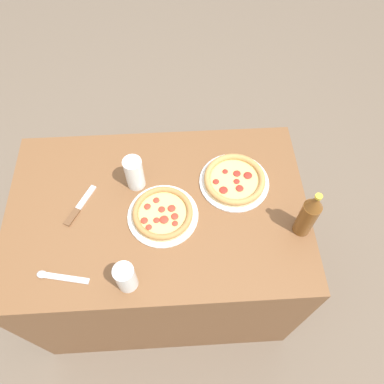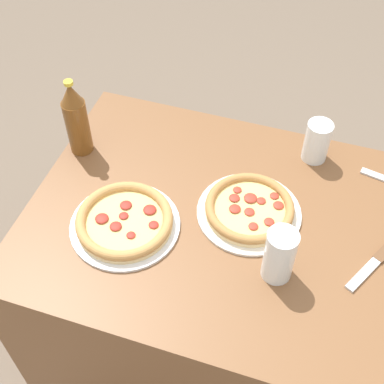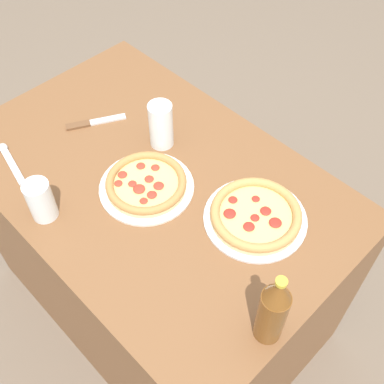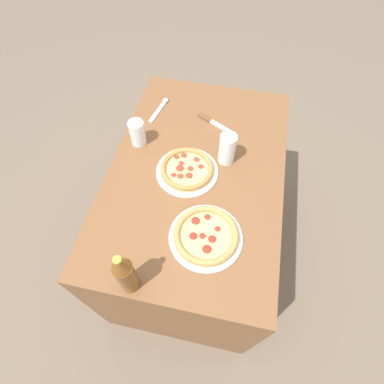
{
  "view_description": "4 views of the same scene",
  "coord_description": "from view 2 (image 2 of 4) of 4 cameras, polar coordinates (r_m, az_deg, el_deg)",
  "views": [
    {
      "loc": [
        -0.09,
        0.71,
        2.01
      ],
      "look_at": [
        -0.13,
        -0.01,
        0.86
      ],
      "focal_mm": 35.0,
      "sensor_mm": 36.0,
      "label": 1
    },
    {
      "loc": [
        0.1,
        -0.81,
        1.84
      ],
      "look_at": [
        -0.16,
        -0.01,
        0.86
      ],
      "focal_mm": 50.0,
      "sensor_mm": 36.0,
      "label": 2
    },
    {
      "loc": [
        -0.72,
        0.55,
        1.81
      ],
      "look_at": [
        -0.16,
        -0.0,
        0.84
      ],
      "focal_mm": 45.0,
      "sensor_mm": 36.0,
      "label": 3
    },
    {
      "loc": [
        -0.77,
        -0.14,
        1.8
      ],
      "look_at": [
        -0.17,
        -0.01,
        0.85
      ],
      "focal_mm": 28.0,
      "sensor_mm": 36.0,
      "label": 4
    }
  ],
  "objects": [
    {
      "name": "pizza_salami",
      "position": [
        1.35,
        6.15,
        -1.83
      ],
      "size": [
        0.27,
        0.27,
        0.04
      ],
      "color": "silver",
      "rests_on": "table"
    },
    {
      "name": "table",
      "position": [
        1.66,
        5.45,
        -11.76
      ],
      "size": [
        1.15,
        0.75,
        0.77
      ],
      "color": "brown",
      "rests_on": "ground_plane"
    },
    {
      "name": "glass_water",
      "position": [
        1.49,
        13.16,
        5.15
      ],
      "size": [
        0.07,
        0.07,
        0.12
      ],
      "color": "white",
      "rests_on": "table"
    },
    {
      "name": "pizza_margherita",
      "position": [
        1.33,
        -7.2,
        -3.13
      ],
      "size": [
        0.28,
        0.28,
        0.04
      ],
      "color": "silver",
      "rests_on": "table"
    },
    {
      "name": "ground_plane",
      "position": [
        2.01,
        4.62,
        -17.1
      ],
      "size": [
        8.0,
        8.0,
        0.0
      ],
      "primitive_type": "plane",
      "color": "#6B5B4C"
    },
    {
      "name": "knife",
      "position": [
        1.34,
        18.87,
        -7.16
      ],
      "size": [
        0.11,
        0.18,
        0.01
      ],
      "color": "brown",
      "rests_on": "table"
    },
    {
      "name": "glass_orange_juice",
      "position": [
        1.22,
        9.26,
        -6.87
      ],
      "size": [
        0.07,
        0.07,
        0.15
      ],
      "color": "white",
      "rests_on": "table"
    },
    {
      "name": "beer_bottle",
      "position": [
        1.47,
        -12.26,
        7.64
      ],
      "size": [
        0.06,
        0.06,
        0.24
      ],
      "color": "brown",
      "rests_on": "table"
    }
  ]
}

